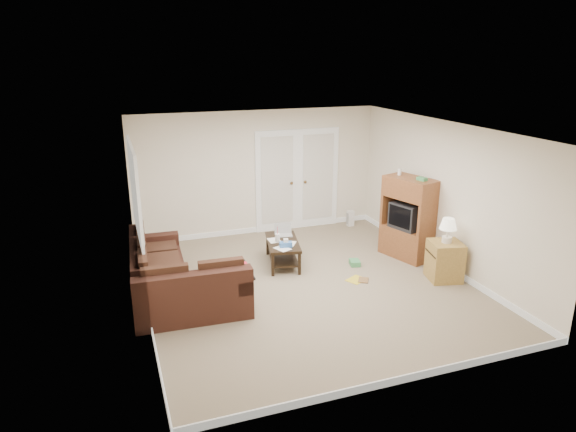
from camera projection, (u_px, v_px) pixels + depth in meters
name	position (u px, v px, depth m)	size (l,w,h in m)	color
floor	(307.00, 285.00, 8.23)	(5.50, 5.50, 0.00)	gray
ceiling	(309.00, 129.00, 7.47)	(5.00, 5.50, 0.02)	white
wall_left	(139.00, 229.00, 7.06)	(0.02, 5.50, 2.50)	#EEE4CF
wall_right	(446.00, 196.00, 8.65)	(0.02, 5.50, 2.50)	#EEE4CF
wall_back	(258.00, 173.00, 10.32)	(5.00, 0.02, 2.50)	#EEE4CF
wall_front	(405.00, 284.00, 5.39)	(5.00, 0.02, 2.50)	#EEE4CF
baseboards	(307.00, 282.00, 8.22)	(5.00, 5.50, 0.10)	silver
french_doors	(298.00, 180.00, 10.63)	(1.80, 0.05, 2.13)	silver
window_left	(135.00, 190.00, 7.87)	(0.05, 1.92, 1.42)	silver
sectional_sofa	(172.00, 281.00, 7.70)	(1.68, 2.53, 0.76)	#3D1F17
coffee_table	(283.00, 251.00, 9.01)	(0.74, 1.14, 0.72)	black
tv_armoire	(408.00, 218.00, 9.18)	(0.76, 1.03, 1.58)	brown
side_cabinet	(445.00, 258.00, 8.34)	(0.60, 0.60, 1.05)	#AA853E
space_heater	(350.00, 218.00, 11.01)	(0.13, 0.11, 0.33)	white
floor_magazine	(356.00, 280.00, 8.42)	(0.31, 0.25, 0.01)	gold
floor_greenbox	(355.00, 263.00, 9.00)	(0.17, 0.22, 0.09)	#439456
floor_book	(358.00, 280.00, 8.41)	(0.16, 0.22, 0.02)	brown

